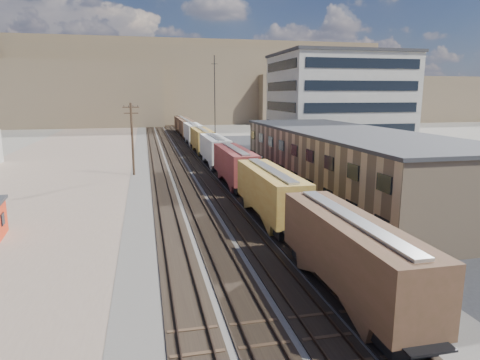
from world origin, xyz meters
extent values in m
plane|color=#6B6356|center=(0.00, 0.00, 0.00)|extent=(300.00, 300.00, 0.00)
cube|color=#4C4742|center=(0.00, 50.00, 0.03)|extent=(18.00, 200.00, 0.06)
cube|color=#7D6756|center=(-20.00, 40.00, 0.01)|extent=(24.00, 180.00, 0.03)
cube|color=#232326|center=(22.00, 35.00, 0.02)|extent=(26.00, 120.00, 0.04)
cube|color=black|center=(-5.00, 50.00, 0.10)|extent=(2.60, 200.00, 0.08)
cube|color=#38281E|center=(-5.72, 50.00, 0.22)|extent=(0.08, 200.00, 0.16)
cube|color=#38281E|center=(-4.28, 50.00, 0.22)|extent=(0.08, 200.00, 0.16)
cube|color=black|center=(-2.00, 50.00, 0.10)|extent=(2.60, 200.00, 0.08)
cube|color=#38281E|center=(-2.72, 50.00, 0.22)|extent=(0.08, 200.00, 0.16)
cube|color=#38281E|center=(-1.28, 50.00, 0.22)|extent=(0.08, 200.00, 0.16)
cube|color=black|center=(1.00, 50.00, 0.10)|extent=(2.60, 200.00, 0.08)
cube|color=#38281E|center=(0.28, 50.00, 0.22)|extent=(0.08, 200.00, 0.16)
cube|color=#38281E|center=(1.72, 50.00, 0.22)|extent=(0.08, 200.00, 0.16)
cube|color=black|center=(3.80, 50.00, 0.10)|extent=(2.60, 200.00, 0.08)
cube|color=#38281E|center=(3.08, 50.00, 0.22)|extent=(0.08, 200.00, 0.16)
cube|color=#38281E|center=(4.52, 50.00, 0.22)|extent=(0.08, 200.00, 0.16)
cube|color=black|center=(3.80, -3.55, 0.75)|extent=(2.20, 2.20, 0.90)
cube|color=black|center=(3.80, 6.60, 0.75)|extent=(2.20, 2.20, 0.90)
cube|color=#4D3621|center=(3.80, 1.53, 2.90)|extent=(3.00, 13.34, 3.40)
cube|color=#B7B7B2|center=(3.80, 1.53, 4.68)|extent=(0.90, 12.32, 0.16)
cube|color=black|center=(3.80, 11.65, 0.75)|extent=(2.20, 2.20, 0.90)
cube|color=black|center=(3.80, 21.80, 0.75)|extent=(2.20, 2.20, 0.90)
cube|color=#A1702A|center=(3.80, 16.73, 2.90)|extent=(3.00, 13.34, 3.40)
cube|color=#B7B7B2|center=(3.80, 16.73, 4.68)|extent=(0.90, 12.33, 0.16)
cube|color=black|center=(3.80, 26.85, 0.75)|extent=(2.20, 2.20, 0.90)
cube|color=black|center=(3.80, 37.00, 0.75)|extent=(2.20, 2.20, 0.90)
cube|color=maroon|center=(3.80, 31.93, 2.90)|extent=(3.00, 13.34, 3.40)
cube|color=#B7B7B2|center=(3.80, 31.93, 4.68)|extent=(0.90, 12.33, 0.16)
cube|color=black|center=(3.80, 42.05, 0.75)|extent=(2.20, 2.20, 0.90)
cube|color=black|center=(3.80, 52.20, 0.75)|extent=(2.20, 2.20, 0.90)
cube|color=silver|center=(3.80, 47.13, 2.90)|extent=(3.00, 13.34, 3.40)
cube|color=#B7B7B2|center=(3.80, 47.13, 4.68)|extent=(0.90, 12.33, 0.16)
cube|color=black|center=(3.80, 57.25, 0.75)|extent=(2.20, 2.20, 0.90)
cube|color=black|center=(3.80, 67.40, 0.75)|extent=(2.20, 2.20, 0.90)
cube|color=#A1702A|center=(3.80, 62.33, 2.90)|extent=(3.00, 13.34, 3.40)
cube|color=#B7B7B2|center=(3.80, 62.33, 4.68)|extent=(0.90, 12.32, 0.16)
cube|color=black|center=(3.80, 72.45, 0.75)|extent=(2.20, 2.20, 0.90)
cube|color=black|center=(3.80, 82.60, 0.75)|extent=(2.20, 2.20, 0.90)
cube|color=silver|center=(3.80, 77.53, 2.90)|extent=(3.00, 13.34, 3.40)
cube|color=#B7B7B2|center=(3.80, 77.53, 4.68)|extent=(0.90, 12.32, 0.16)
cube|color=black|center=(3.80, 87.65, 0.75)|extent=(2.20, 2.20, 0.90)
cube|color=black|center=(3.80, 97.80, 0.75)|extent=(2.20, 2.20, 0.90)
cube|color=#4D3621|center=(3.80, 92.73, 2.90)|extent=(3.00, 13.34, 3.40)
cube|color=#B7B7B2|center=(3.80, 92.73, 4.68)|extent=(0.90, 12.32, 0.16)
cube|color=black|center=(3.80, 102.85, 0.75)|extent=(2.20, 2.20, 0.90)
cube|color=black|center=(3.80, 113.00, 0.75)|extent=(2.20, 2.20, 0.90)
cube|color=#4D3621|center=(3.80, 107.93, 2.90)|extent=(3.00, 13.34, 3.40)
cube|color=#B7B7B2|center=(3.80, 107.93, 4.68)|extent=(0.90, 12.32, 0.16)
cube|color=tan|center=(15.00, 25.00, 3.50)|extent=(12.00, 40.00, 7.00)
cube|color=#2D2D30|center=(15.00, 25.00, 7.10)|extent=(12.40, 40.40, 0.30)
cube|color=black|center=(8.95, 25.00, 2.20)|extent=(0.12, 36.00, 1.20)
cube|color=black|center=(8.95, 25.00, 5.20)|extent=(0.12, 36.00, 1.20)
cube|color=#9E998E|center=(28.00, 55.00, 9.00)|extent=(22.00, 18.00, 18.00)
cube|color=#2D2D30|center=(28.00, 55.00, 18.20)|extent=(22.60, 18.60, 0.50)
cube|color=black|center=(16.95, 55.00, 9.00)|extent=(0.12, 16.00, 16.00)
cube|color=black|center=(28.00, 45.95, 9.00)|extent=(20.00, 0.12, 16.00)
cylinder|color=#382619|center=(-8.50, 42.00, 5.00)|extent=(0.32, 0.32, 10.00)
cube|color=#382619|center=(-8.50, 42.00, 9.40)|extent=(2.20, 0.14, 0.14)
cube|color=#382619|center=(-8.50, 42.00, 8.60)|extent=(1.90, 0.14, 0.14)
cylinder|color=black|center=(-7.90, 42.00, 9.55)|extent=(0.08, 0.08, 0.22)
cylinder|color=black|center=(6.00, 60.00, 9.00)|extent=(0.16, 0.16, 18.00)
cube|color=black|center=(6.00, 60.00, 16.50)|extent=(1.20, 0.08, 0.08)
cube|color=brown|center=(20.00, 160.00, 14.00)|extent=(140.00, 45.00, 28.00)
cube|color=brown|center=(90.00, 150.00, 9.00)|extent=(110.00, 38.00, 18.00)
cube|color=brown|center=(-10.00, 180.00, 16.00)|extent=(200.00, 60.00, 32.00)
cube|color=black|center=(-18.03, 17.05, 1.50)|extent=(0.18, 0.94, 0.94)
imported|color=navy|center=(19.78, 41.29, 0.84)|extent=(5.57, 6.59, 1.68)
imported|color=white|center=(25.70, 39.11, 0.77)|extent=(3.41, 4.88, 1.54)
camera|label=1|loc=(-6.83, -18.61, 11.16)|focal=32.00mm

